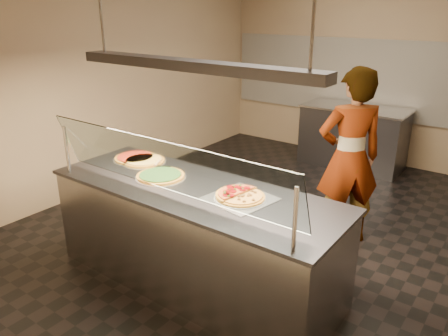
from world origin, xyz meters
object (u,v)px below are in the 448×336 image
Objects in this scene: sneeze_guard at (163,166)px; half_pizza_sausage at (250,198)px; perforated_tray at (240,198)px; pizza_spinach at (161,175)px; prep_table at (353,136)px; serving_counter at (195,236)px; pizza_cheese at (144,160)px; heat_lamp_housing at (190,65)px; pizza_tomato at (136,157)px; pizza_spatula at (160,165)px; worker at (349,158)px; half_pizza_pepperoni at (231,192)px.

half_pizza_sausage is (0.54, 0.40, -0.27)m from sneeze_guard.
perforated_tray is 0.84m from pizza_spinach.
pizza_spinach is (-0.93, -0.04, -0.01)m from half_pizza_sausage.
pizza_spinach is 0.29× the size of prep_table.
sneeze_guard is (0.00, -0.34, 0.76)m from serving_counter.
perforated_tray is 1.27m from pizza_cheese.
pizza_cheese is 0.19× the size of heat_lamp_housing.
half_pizza_sausage is at bearing 6.02° from heat_lamp_housing.
prep_table is at bearing 75.69° from pizza_tomato.
pizza_cheese is at bearing 174.27° from pizza_spatula.
perforated_tray is at bearing -7.41° from pizza_spatula.
prep_table is 0.68× the size of heat_lamp_housing.
perforated_tray is 1.31× the size of half_pizza_sausage.
sneeze_guard is 5.60× the size of pizza_cheese.
worker is at bearing 77.66° from perforated_tray.
heat_lamp_housing is (0.00, 0.34, 0.72)m from sneeze_guard.
heat_lamp_housing is (0.58, -0.19, 0.99)m from pizza_spatula.
heat_lamp_housing is (-0.44, -0.06, 1.01)m from perforated_tray.
half_pizza_sausage is 3.86m from prep_table.
pizza_spinach is at bearing -25.47° from pizza_cheese.
half_pizza_pepperoni reaches higher than pizza_cheese.
half_pizza_sausage is 0.27× the size of prep_table.
pizza_spinach is at bearing -177.01° from perforated_tray.
half_pizza_sausage is 1.50m from pizza_tomato.
pizza_spatula is at bearing -5.73° from pizza_cheese.
pizza_spatula is (-0.93, 0.13, -0.01)m from half_pizza_pepperoni.
prep_table is (0.79, 3.64, -0.48)m from pizza_cheese.
heat_lamp_housing is at bearing -173.98° from half_pizza_sausage.
worker is 0.80× the size of heat_lamp_housing.
half_pizza_pepperoni is at bearing -84.33° from prep_table.
perforated_tray is 0.10m from half_pizza_sausage.
pizza_spinach is 0.25× the size of worker.
half_pizza_pepperoni is 0.27× the size of prep_table.
pizza_spatula is at bearing 172.59° from perforated_tray.
worker is (0.79, -2.31, 0.46)m from prep_table.
serving_counter is at bearing -13.40° from pizza_tomato.
worker is (1.72, 1.31, -0.02)m from pizza_tomato.
pizza_cheese is 3.75m from prep_table.
sneeze_guard is at bearing -90.00° from heat_lamp_housing.
half_pizza_pepperoni is at bearing 9.14° from heat_lamp_housing.
pizza_tomato is 2.16m from worker.
half_pizza_pepperoni is (0.35, 0.40, -0.26)m from sneeze_guard.
pizza_spatula reaches higher than prep_table.
serving_counter is 6.07× the size of pizza_tomato.
sneeze_guard is 4.41× the size of perforated_tray.
worker is at bearing 45.08° from pizza_spatula.
worker is at bearing 81.17° from half_pizza_sausage.
perforated_tray is at bearing -6.95° from pizza_tomato.
sneeze_guard reaches higher than pizza_cheese.
half_pizza_pepperoni is 0.97× the size of pizza_cheese.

